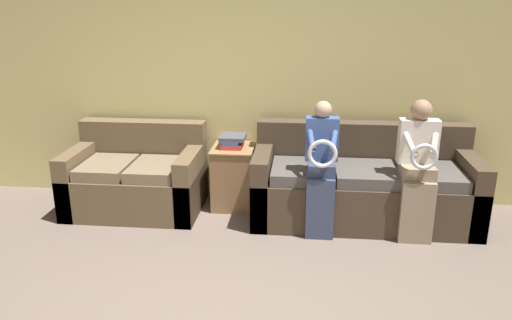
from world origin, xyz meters
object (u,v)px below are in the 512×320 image
book_stack (233,141)px  child_left_seated (321,164)px  couch_side (137,179)px  couch_main (363,186)px  side_shelf (234,176)px  child_right_seated (418,165)px

book_stack → child_left_seated: bearing=-32.7°
couch_side → child_left_seated: bearing=-11.8°
couch_main → side_shelf: size_ratio=3.32×
child_left_seated → side_shelf: child_left_seated is taller
child_right_seated → side_shelf: child_right_seated is taller
couch_side → book_stack: 1.05m
couch_side → couch_main: bearing=-0.8°
side_shelf → couch_main: bearing=-8.8°
couch_main → child_right_seated: size_ratio=1.69×
child_left_seated → child_right_seated: 0.84m
couch_side → child_left_seated: size_ratio=1.08×
couch_main → side_shelf: bearing=171.2°
child_right_seated → side_shelf: size_ratio=1.96×
couch_main → book_stack: 1.36m
couch_side → child_right_seated: (2.68, -0.38, 0.37)m
couch_side → book_stack: bearing=10.4°
side_shelf → book_stack: book_stack is taller
couch_main → book_stack: (-1.30, 0.21, 0.36)m
couch_main → child_left_seated: child_left_seated is taller
couch_main → child_right_seated: (0.42, -0.35, 0.35)m
couch_main → couch_side: 2.26m
couch_main → child_left_seated: bearing=-139.8°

